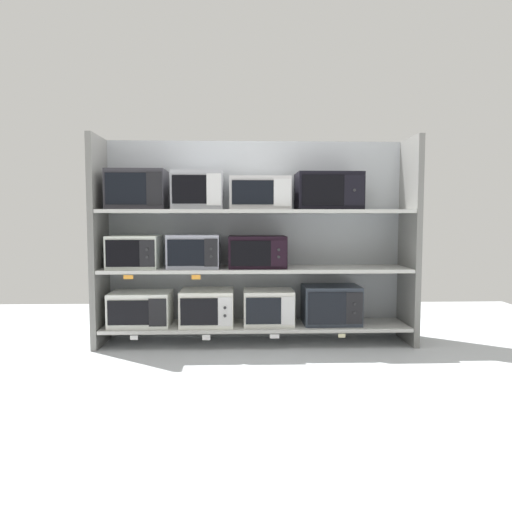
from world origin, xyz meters
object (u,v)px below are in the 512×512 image
(microwave_4, at_px, (134,252))
(microwave_10, at_px, (328,191))
(microwave_2, at_px, (268,307))
(microwave_9, at_px, (260,193))
(microwave_1, at_px, (207,307))
(microwave_3, at_px, (331,305))
(microwave_5, at_px, (194,251))
(microwave_8, at_px, (198,191))
(microwave_7, at_px, (137,190))
(microwave_0, at_px, (141,309))
(microwave_6, at_px, (257,252))

(microwave_4, relative_size, microwave_10, 0.77)
(microwave_2, distance_m, microwave_4, 1.25)
(microwave_2, bearing_deg, microwave_9, 179.89)
(microwave_1, distance_m, microwave_3, 1.09)
(microwave_5, bearing_deg, microwave_8, 0.39)
(microwave_3, bearing_deg, microwave_9, 179.96)
(microwave_1, distance_m, microwave_8, 1.01)
(microwave_3, xyz_separation_m, microwave_7, (-1.68, 0.00, 1.00))
(microwave_10, bearing_deg, microwave_2, 179.98)
(microwave_0, relative_size, microwave_9, 0.99)
(microwave_4, xyz_separation_m, microwave_8, (0.55, 0.00, 0.52))
(microwave_5, relative_size, microwave_10, 0.80)
(microwave_7, height_order, microwave_9, microwave_7)
(microwave_1, bearing_deg, microwave_9, 0.02)
(microwave_1, distance_m, microwave_7, 1.18)
(microwave_4, bearing_deg, microwave_10, 0.00)
(microwave_6, bearing_deg, microwave_2, 0.08)
(microwave_1, xyz_separation_m, microwave_8, (-0.07, 0.00, 1.01))
(microwave_2, distance_m, microwave_6, 0.50)
(microwave_2, relative_size, microwave_10, 0.79)
(microwave_2, bearing_deg, microwave_8, 179.99)
(microwave_7, relative_size, microwave_10, 0.89)
(microwave_7, bearing_deg, microwave_4, -179.75)
(microwave_1, xyz_separation_m, microwave_10, (1.05, -0.00, 1.01))
(microwave_0, xyz_separation_m, microwave_7, (-0.01, -0.00, 1.02))
(microwave_3, relative_size, microwave_9, 0.95)
(microwave_5, height_order, microwave_9, microwave_9)
(microwave_10, bearing_deg, microwave_8, 179.98)
(microwave_6, bearing_deg, microwave_3, -0.01)
(microwave_1, xyz_separation_m, microwave_4, (-0.62, -0.00, 0.49))
(microwave_0, xyz_separation_m, microwave_1, (0.58, -0.00, 0.01))
(microwave_8, relative_size, microwave_9, 0.82)
(microwave_9, bearing_deg, microwave_5, -179.97)
(microwave_2, xyz_separation_m, microwave_6, (-0.10, -0.00, 0.49))
(microwave_0, xyz_separation_m, microwave_10, (1.63, -0.00, 1.01))
(microwave_3, relative_size, microwave_4, 1.16)
(microwave_6, bearing_deg, microwave_8, 179.97)
(microwave_1, bearing_deg, microwave_4, -179.98)
(microwave_2, distance_m, microwave_7, 1.52)
(microwave_1, distance_m, microwave_9, 1.09)
(microwave_9, bearing_deg, microwave_1, -179.98)
(microwave_7, bearing_deg, microwave_1, 0.01)
(microwave_3, relative_size, microwave_10, 0.89)
(microwave_2, xyz_separation_m, microwave_8, (-0.61, 0.00, 1.01))
(microwave_3, bearing_deg, microwave_1, 179.99)
(microwave_4, distance_m, microwave_8, 0.76)
(microwave_5, xyz_separation_m, microwave_7, (-0.48, 0.00, 0.53))
(microwave_0, relative_size, microwave_5, 1.18)
(microwave_8, bearing_deg, microwave_10, -0.02)
(microwave_5, bearing_deg, microwave_9, 0.03)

